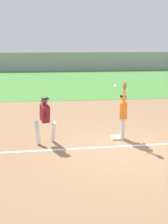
{
  "coord_description": "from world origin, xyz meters",
  "views": [
    {
      "loc": [
        -2.21,
        -8.34,
        3.67
      ],
      "look_at": [
        -1.23,
        1.18,
        1.05
      ],
      "focal_mm": 42.29,
      "sensor_mm": 36.0,
      "label": 1
    }
  ],
  "objects_px": {
    "baseball": "(115,86)",
    "parked_car_red": "(116,63)",
    "parked_car_blue": "(43,64)",
    "parked_car_white": "(79,63)",
    "runner": "(45,117)",
    "first_base": "(116,138)",
    "fielder": "(123,111)"
  },
  "relations": [
    {
      "from": "parked_car_blue",
      "to": "baseball",
      "type": "bearing_deg",
      "value": -80.92
    },
    {
      "from": "first_base",
      "to": "parked_car_blue",
      "type": "bearing_deg",
      "value": 98.72
    },
    {
      "from": "fielder",
      "to": "baseball",
      "type": "bearing_deg",
      "value": 3.5
    },
    {
      "from": "runner",
      "to": "parked_car_white",
      "type": "xyz_separation_m",
      "value": [
        3.44,
        26.22,
        -0.32
      ]
    },
    {
      "from": "fielder",
      "to": "parked_car_white",
      "type": "xyz_separation_m",
      "value": [
        0.55,
        26.11,
        -0.45
      ]
    },
    {
      "from": "first_base",
      "to": "fielder",
      "type": "bearing_deg",
      "value": -21.85
    },
    {
      "from": "parked_car_red",
      "to": "parked_car_white",
      "type": "bearing_deg",
      "value": -178.14
    },
    {
      "from": "parked_car_blue",
      "to": "parked_car_white",
      "type": "height_order",
      "value": "same"
    },
    {
      "from": "baseball",
      "to": "parked_car_red",
      "type": "relative_size",
      "value": 0.02
    },
    {
      "from": "baseball",
      "to": "parked_car_blue",
      "type": "distance_m",
      "value": 26.35
    },
    {
      "from": "fielder",
      "to": "runner",
      "type": "height_order",
      "value": "fielder"
    },
    {
      "from": "runner",
      "to": "parked_car_blue",
      "type": "xyz_separation_m",
      "value": [
        -1.3,
        26.18,
        -0.32
      ]
    },
    {
      "from": "parked_car_blue",
      "to": "first_base",
      "type": "bearing_deg",
      "value": -80.63
    },
    {
      "from": "baseball",
      "to": "parked_car_red",
      "type": "distance_m",
      "value": 26.53
    },
    {
      "from": "runner",
      "to": "baseball",
      "type": "height_order",
      "value": "baseball"
    },
    {
      "from": "first_base",
      "to": "parked_car_white",
      "type": "xyz_separation_m",
      "value": [
        0.76,
        26.03,
        0.63
      ]
    },
    {
      "from": "runner",
      "to": "parked_car_white",
      "type": "relative_size",
      "value": 0.38
    },
    {
      "from": "first_base",
      "to": "fielder",
      "type": "xyz_separation_m",
      "value": [
        0.21,
        -0.08,
        1.08
      ]
    },
    {
      "from": "parked_car_blue",
      "to": "parked_car_red",
      "type": "bearing_deg",
      "value": -0.44
    },
    {
      "from": "first_base",
      "to": "parked_car_red",
      "type": "height_order",
      "value": "parked_car_red"
    },
    {
      "from": "runner",
      "to": "parked_car_white",
      "type": "bearing_deg",
      "value": 64.51
    },
    {
      "from": "baseball",
      "to": "parked_car_white",
      "type": "relative_size",
      "value": 0.02
    },
    {
      "from": "parked_car_red",
      "to": "baseball",
      "type": "bearing_deg",
      "value": -98.3
    },
    {
      "from": "first_base",
      "to": "parked_car_white",
      "type": "relative_size",
      "value": 0.08
    },
    {
      "from": "fielder",
      "to": "parked_car_blue",
      "type": "xyz_separation_m",
      "value": [
        -4.19,
        26.07,
        -0.45
      ]
    },
    {
      "from": "first_base",
      "to": "parked_car_white",
      "type": "distance_m",
      "value": 26.05
    },
    {
      "from": "first_base",
      "to": "parked_car_white",
      "type": "height_order",
      "value": "parked_car_white"
    },
    {
      "from": "first_base",
      "to": "parked_car_blue",
      "type": "xyz_separation_m",
      "value": [
        -3.99,
        25.99,
        0.63
      ]
    },
    {
      "from": "parked_car_red",
      "to": "fielder",
      "type": "bearing_deg",
      "value": -97.57
    },
    {
      "from": "first_base",
      "to": "baseball",
      "type": "xyz_separation_m",
      "value": [
        -0.13,
        -0.04,
        2.02
      ]
    },
    {
      "from": "parked_car_blue",
      "to": "parked_car_white",
      "type": "relative_size",
      "value": 0.97
    },
    {
      "from": "runner",
      "to": "parked_car_red",
      "type": "bearing_deg",
      "value": 54.07
    }
  ]
}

